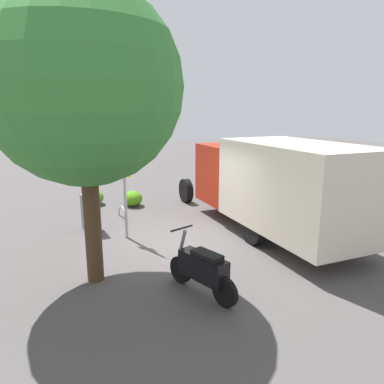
{
  "coord_description": "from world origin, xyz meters",
  "views": [
    {
      "loc": [
        -8.73,
        3.01,
        3.49
      ],
      "look_at": [
        0.9,
        -0.97,
        1.08
      ],
      "focal_mm": 33.63,
      "sensor_mm": 36.0,
      "label": 1
    }
  ],
  "objects_px": {
    "box_truck_near": "(272,181)",
    "bike_rack_hoop": "(122,218)",
    "stop_sign": "(124,167)",
    "street_tree": "(84,86)",
    "motorcycle": "(203,269)",
    "utility_cabinet": "(91,213)"
  },
  "relations": [
    {
      "from": "box_truck_near",
      "to": "bike_rack_hoop",
      "type": "bearing_deg",
      "value": 50.84
    },
    {
      "from": "box_truck_near",
      "to": "stop_sign",
      "type": "bearing_deg",
      "value": 73.95
    },
    {
      "from": "box_truck_near",
      "to": "bike_rack_hoop",
      "type": "relative_size",
      "value": 9.13
    },
    {
      "from": "street_tree",
      "to": "bike_rack_hoop",
      "type": "distance_m",
      "value": 5.82
    },
    {
      "from": "box_truck_near",
      "to": "street_tree",
      "type": "relative_size",
      "value": 1.34
    },
    {
      "from": "motorcycle",
      "to": "street_tree",
      "type": "distance_m",
      "value": 4.09
    },
    {
      "from": "stop_sign",
      "to": "street_tree",
      "type": "distance_m",
      "value": 3.16
    },
    {
      "from": "motorcycle",
      "to": "bike_rack_hoop",
      "type": "bearing_deg",
      "value": -14.9
    },
    {
      "from": "bike_rack_hoop",
      "to": "box_truck_near",
      "type": "bearing_deg",
      "value": -128.8
    },
    {
      "from": "street_tree",
      "to": "motorcycle",
      "type": "bearing_deg",
      "value": -128.05
    },
    {
      "from": "stop_sign",
      "to": "bike_rack_hoop",
      "type": "bearing_deg",
      "value": -8.25
    },
    {
      "from": "street_tree",
      "to": "box_truck_near",
      "type": "bearing_deg",
      "value": -77.5
    },
    {
      "from": "box_truck_near",
      "to": "utility_cabinet",
      "type": "relative_size",
      "value": 7.38
    },
    {
      "from": "motorcycle",
      "to": "street_tree",
      "type": "height_order",
      "value": "street_tree"
    },
    {
      "from": "box_truck_near",
      "to": "street_tree",
      "type": "bearing_deg",
      "value": 102.14
    },
    {
      "from": "stop_sign",
      "to": "bike_rack_hoop",
      "type": "relative_size",
      "value": 3.49
    },
    {
      "from": "stop_sign",
      "to": "utility_cabinet",
      "type": "bearing_deg",
      "value": 39.06
    },
    {
      "from": "utility_cabinet",
      "to": "bike_rack_hoop",
      "type": "height_order",
      "value": "utility_cabinet"
    },
    {
      "from": "motorcycle",
      "to": "utility_cabinet",
      "type": "height_order",
      "value": "motorcycle"
    },
    {
      "from": "box_truck_near",
      "to": "bike_rack_hoop",
      "type": "xyz_separation_m",
      "value": [
        2.96,
        3.68,
        -1.52
      ]
    },
    {
      "from": "stop_sign",
      "to": "utility_cabinet",
      "type": "height_order",
      "value": "stop_sign"
    },
    {
      "from": "motorcycle",
      "to": "stop_sign",
      "type": "relative_size",
      "value": 0.59
    }
  ]
}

